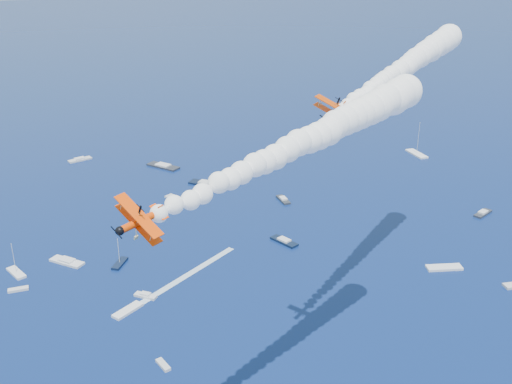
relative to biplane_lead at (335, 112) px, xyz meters
name	(u,v)px	position (x,y,z in m)	size (l,w,h in m)	color
biplane_lead	(335,112)	(0.00, 0.00, 0.00)	(7.68, 8.61, 5.19)	#D94004
biplane_trail	(140,221)	(-39.73, -28.23, -3.47)	(7.24, 8.12, 4.89)	#FF4405
smoke_trail_lead	(404,67)	(26.80, 21.25, 2.64)	(55.66, 45.53, 12.05)	white
smoke_trail_trail	(308,139)	(-10.02, -11.28, -0.83)	(60.97, 37.68, 12.05)	white
spectator_boats	(191,219)	(-11.35, 83.48, -57.71)	(217.80, 175.38, 0.70)	white
boat_wakes	(31,358)	(-61.35, 23.14, -58.03)	(110.75, 79.16, 0.04)	white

